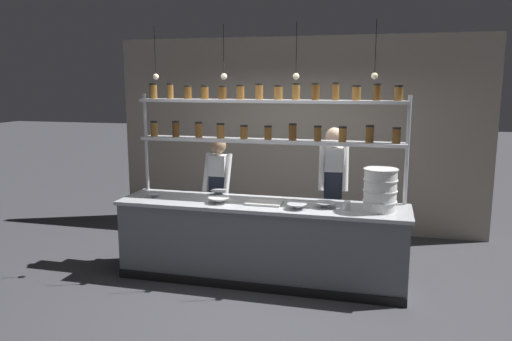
# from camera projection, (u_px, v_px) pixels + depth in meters

# --- Properties ---
(ground_plane) EXTENTS (40.00, 40.00, 0.00)m
(ground_plane) POSITION_uv_depth(u_px,v_px,m) (261.00, 279.00, 5.86)
(ground_plane) COLOR #3D3D42
(back_wall) EXTENTS (5.73, 0.12, 2.96)m
(back_wall) POSITION_uv_depth(u_px,v_px,m) (296.00, 135.00, 7.72)
(back_wall) COLOR #9E9384
(back_wall) RESTS_ON ground_plane
(prep_counter) EXTENTS (3.33, 0.76, 0.92)m
(prep_counter) POSITION_uv_depth(u_px,v_px,m) (261.00, 242.00, 5.78)
(prep_counter) COLOR slate
(prep_counter) RESTS_ON ground_plane
(spice_shelf_unit) EXTENTS (3.21, 0.28, 2.28)m
(spice_shelf_unit) POSITION_uv_depth(u_px,v_px,m) (268.00, 122.00, 5.86)
(spice_shelf_unit) COLOR #B7BABF
(spice_shelf_unit) RESTS_ON ground_plane
(chef_left) EXTENTS (0.36, 0.28, 1.58)m
(chef_left) POSITION_uv_depth(u_px,v_px,m) (219.00, 190.00, 6.47)
(chef_left) COLOR black
(chef_left) RESTS_ON ground_plane
(chef_center) EXTENTS (0.38, 0.31, 1.74)m
(chef_center) POSITION_uv_depth(u_px,v_px,m) (333.00, 186.00, 6.17)
(chef_center) COLOR black
(chef_center) RESTS_ON ground_plane
(container_stack) EXTENTS (0.37, 0.37, 0.46)m
(container_stack) POSITION_uv_depth(u_px,v_px,m) (380.00, 190.00, 5.31)
(container_stack) COLOR white
(container_stack) RESTS_ON prep_counter
(cutting_board) EXTENTS (0.40, 0.26, 0.02)m
(cutting_board) POSITION_uv_depth(u_px,v_px,m) (264.00, 203.00, 5.65)
(cutting_board) COLOR silver
(cutting_board) RESTS_ON prep_counter
(prep_bowl_near_left) EXTENTS (0.17, 0.17, 0.05)m
(prep_bowl_near_left) POSITION_uv_depth(u_px,v_px,m) (154.00, 195.00, 6.00)
(prep_bowl_near_left) COLOR #B2B7BC
(prep_bowl_near_left) RESTS_ON prep_counter
(prep_bowl_center_front) EXTENTS (0.22, 0.22, 0.06)m
(prep_bowl_center_front) POSITION_uv_depth(u_px,v_px,m) (297.00, 207.00, 5.41)
(prep_bowl_center_front) COLOR #B2B7BC
(prep_bowl_center_front) RESTS_ON prep_counter
(prep_bowl_center_back) EXTENTS (0.20, 0.20, 0.06)m
(prep_bowl_center_back) POSITION_uv_depth(u_px,v_px,m) (219.00, 193.00, 6.11)
(prep_bowl_center_back) COLOR #B2B7BC
(prep_bowl_center_back) RESTS_ON prep_counter
(prep_bowl_near_right) EXTENTS (0.23, 0.23, 0.06)m
(prep_bowl_near_right) POSITION_uv_depth(u_px,v_px,m) (324.00, 205.00, 5.48)
(prep_bowl_near_right) COLOR #B2B7BC
(prep_bowl_near_right) RESTS_ON prep_counter
(prep_bowl_far_left) EXTENTS (0.25, 0.25, 0.07)m
(prep_bowl_far_left) POSITION_uv_depth(u_px,v_px,m) (219.00, 200.00, 5.68)
(prep_bowl_far_left) COLOR silver
(prep_bowl_far_left) RESTS_ON prep_counter
(serving_cup_front) EXTENTS (0.07, 0.07, 0.10)m
(serving_cup_front) POSITION_uv_depth(u_px,v_px,m) (347.00, 206.00, 5.37)
(serving_cup_front) COLOR silver
(serving_cup_front) RESTS_ON prep_counter
(pendant_light_row) EXTENTS (2.54, 0.07, 0.60)m
(pendant_light_row) POSITION_uv_depth(u_px,v_px,m) (259.00, 74.00, 5.45)
(pendant_light_row) COLOR black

